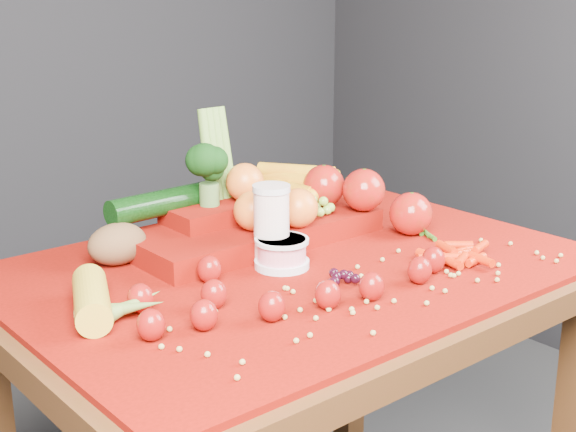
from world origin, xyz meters
TOP-DOWN VIEW (x-y plane):
  - table at (0.00, 0.00)m, footprint 1.10×0.80m
  - red_cloth at (0.00, 0.00)m, footprint 1.05×0.75m
  - milk_glass at (-0.03, 0.03)m, footprint 0.07×0.07m
  - yogurt_bowl at (-0.03, -0.00)m, footprint 0.10×0.10m
  - strawberry_scatter at (-0.15, -0.14)m, footprint 0.58×0.28m
  - dark_grape_cluster at (-0.02, -0.14)m, footprint 0.06×0.05m
  - soybean_scatter at (0.00, -0.20)m, footprint 0.84×0.24m
  - corn_ear at (-0.39, -0.01)m, footprint 0.24×0.26m
  - potato at (-0.26, 0.21)m, footprint 0.12×0.08m
  - baby_carrot_pile at (0.24, -0.20)m, footprint 0.17×0.17m
  - green_bean_pile at (0.33, -0.01)m, footprint 0.14×0.12m
  - produce_mound at (0.06, 0.15)m, footprint 0.60×0.38m

SIDE VIEW (x-z plane):
  - table at x=0.00m, z-range 0.28..1.03m
  - red_cloth at x=0.00m, z-range 0.75..0.76m
  - soybean_scatter at x=0.00m, z-range 0.76..0.77m
  - green_bean_pile at x=0.33m, z-range 0.76..0.77m
  - dark_grape_cluster at x=-0.02m, z-range 0.76..0.79m
  - baby_carrot_pile at x=0.24m, z-range 0.76..0.79m
  - corn_ear at x=-0.39m, z-range 0.76..0.81m
  - strawberry_scatter at x=-0.15m, z-range 0.76..0.82m
  - yogurt_bowl at x=-0.03m, z-range 0.76..0.82m
  - potato at x=-0.26m, z-range 0.76..0.84m
  - produce_mound at x=0.06m, z-range 0.69..0.96m
  - milk_glass at x=-0.03m, z-range 0.77..0.92m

